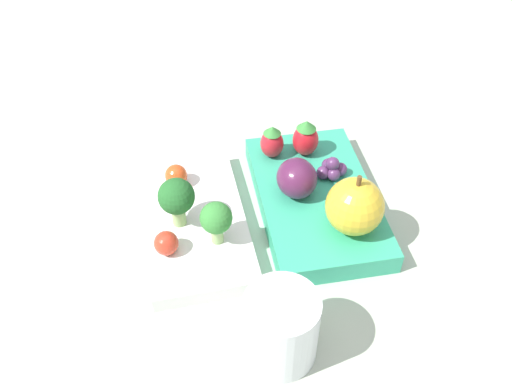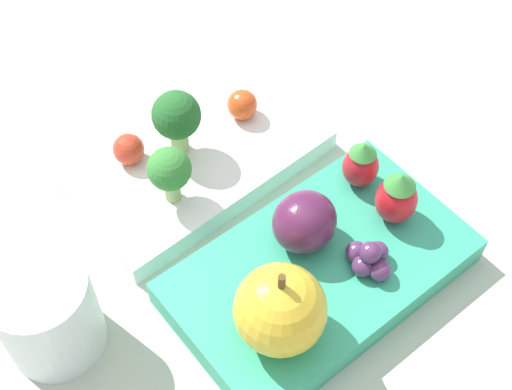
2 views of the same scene
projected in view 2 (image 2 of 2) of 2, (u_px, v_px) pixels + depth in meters
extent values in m
plane|color=#ADB7A3|center=(262.00, 212.00, 0.54)|extent=(4.00, 4.00, 0.00)
cube|color=white|center=(200.00, 164.00, 0.56)|extent=(0.20, 0.12, 0.02)
cube|color=#33A87F|center=(319.00, 271.00, 0.49)|extent=(0.22, 0.14, 0.02)
cylinder|color=#93B770|center=(179.00, 139.00, 0.55)|extent=(0.01, 0.01, 0.02)
sphere|color=#236028|center=(176.00, 115.00, 0.52)|extent=(0.04, 0.04, 0.04)
cylinder|color=#93B770|center=(172.00, 189.00, 0.52)|extent=(0.01, 0.01, 0.02)
sphere|color=#388438|center=(169.00, 169.00, 0.50)|extent=(0.03, 0.03, 0.03)
sphere|color=red|center=(129.00, 149.00, 0.54)|extent=(0.02, 0.02, 0.02)
sphere|color=#DB4C1E|center=(242.00, 105.00, 0.57)|extent=(0.02, 0.02, 0.02)
sphere|color=gold|center=(280.00, 310.00, 0.43)|extent=(0.06, 0.06, 0.06)
cylinder|color=brown|center=(282.00, 283.00, 0.40)|extent=(0.00, 0.00, 0.01)
ellipsoid|color=red|center=(396.00, 200.00, 0.49)|extent=(0.03, 0.03, 0.04)
cone|color=#388438|center=(401.00, 181.00, 0.48)|extent=(0.02, 0.02, 0.01)
ellipsoid|color=red|center=(361.00, 167.00, 0.51)|extent=(0.03, 0.03, 0.03)
cone|color=#388438|center=(364.00, 149.00, 0.50)|extent=(0.02, 0.02, 0.01)
ellipsoid|color=#511E42|center=(304.00, 222.00, 0.48)|extent=(0.05, 0.04, 0.04)
sphere|color=#562D5B|center=(378.00, 252.00, 0.48)|extent=(0.02, 0.02, 0.02)
sphere|color=#562D5B|center=(356.00, 252.00, 0.48)|extent=(0.02, 0.02, 0.02)
sphere|color=#562D5B|center=(358.00, 270.00, 0.47)|extent=(0.02, 0.02, 0.02)
sphere|color=#562D5B|center=(380.00, 270.00, 0.47)|extent=(0.02, 0.02, 0.02)
sphere|color=#562D5B|center=(370.00, 253.00, 0.47)|extent=(0.02, 0.02, 0.02)
cylinder|color=silver|center=(47.00, 314.00, 0.45)|extent=(0.06, 0.06, 0.07)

